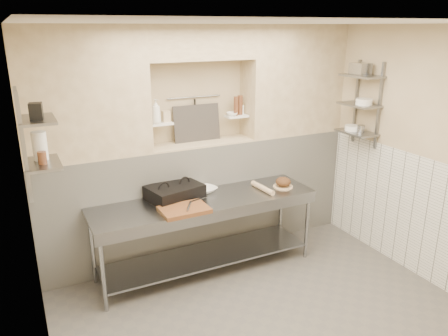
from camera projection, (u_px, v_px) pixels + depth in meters
floor at (273, 327)px, 4.31m from camera, size 4.00×3.90×0.10m
ceiling at (286, 16)px, 3.41m from camera, size 4.00×3.90×0.10m
wall_left at (27, 236)px, 3.00m from camera, size 0.10×3.90×2.80m
wall_right at (438, 160)px, 4.72m from camera, size 0.10×3.90×2.80m
wall_back at (193, 139)px, 5.56m from camera, size 4.00×0.10×2.80m
backwall_lower at (201, 197)px, 5.57m from camera, size 4.00×0.40×1.40m
alcove_sill at (200, 143)px, 5.35m from camera, size 1.30×0.40×0.02m
backwall_pillar_left at (83, 94)px, 4.58m from camera, size 1.35×0.40×1.40m
backwall_pillar_right at (293, 80)px, 5.69m from camera, size 1.35×0.40×1.40m
backwall_header at (199, 42)px, 4.98m from camera, size 1.30×0.40×0.40m
wainscot_left at (49, 320)px, 3.24m from camera, size 0.02×3.90×1.40m
wainscot_right at (425, 220)px, 4.91m from camera, size 0.02×3.90×1.40m
alcove_shelf_left at (160, 124)px, 5.05m from camera, size 0.28×0.16×0.02m
alcove_shelf_right at (237, 116)px, 5.47m from camera, size 0.28×0.16×0.02m
utensil_rail at (194, 97)px, 5.32m from camera, size 0.70×0.02×0.02m
hanging_steel at (195, 111)px, 5.36m from camera, size 0.02×0.02×0.30m
splash_panel at (197, 123)px, 5.36m from camera, size 0.60×0.08×0.45m
shelf_rail_left_a at (22, 139)px, 3.97m from camera, size 0.03×0.03×0.95m
shelf_rail_left_b at (24, 149)px, 3.63m from camera, size 0.03×0.03×0.95m
wall_shelf_left_lower at (43, 164)px, 3.92m from camera, size 0.30×0.50×0.02m
wall_shelf_left_upper at (37, 120)px, 3.79m from camera, size 0.30×0.50×0.03m
shelf_rail_right_a at (356, 102)px, 5.61m from camera, size 0.03×0.03×1.05m
shelf_rail_right_b at (379, 106)px, 5.27m from camera, size 0.03×0.03×1.05m
wall_shelf_right_lower at (356, 132)px, 5.49m from camera, size 0.30×0.50×0.02m
wall_shelf_right_mid at (359, 105)px, 5.39m from camera, size 0.30×0.50×0.02m
wall_shelf_right_upper at (362, 76)px, 5.28m from camera, size 0.30×0.50×0.03m
prep_table at (206, 221)px, 5.02m from camera, size 2.60×0.70×0.90m
panini_press at (175, 192)px, 4.96m from camera, size 0.67×0.55×0.16m
cutting_board at (184, 210)px, 4.62m from camera, size 0.51×0.36×0.05m
knife_blade at (199, 199)px, 4.84m from camera, size 0.25×0.10×0.01m
tongs at (189, 206)px, 4.62m from camera, size 0.15×0.23×0.02m
mixing_bowl at (206, 190)px, 5.17m from camera, size 0.31×0.31×0.06m
rolling_pin at (263, 188)px, 5.21m from camera, size 0.09×0.42×0.06m
bread_board at (283, 187)px, 5.33m from camera, size 0.24×0.24×0.01m
bread_loaf at (283, 182)px, 5.31m from camera, size 0.19×0.19×0.11m
bottle_soap at (156, 111)px, 4.94m from camera, size 0.14×0.14×0.28m
jar_alcove at (166, 116)px, 5.07m from camera, size 0.08×0.08×0.13m
bowl_alcove at (232, 114)px, 5.42m from camera, size 0.18×0.18×0.04m
condiment_a at (240, 105)px, 5.46m from camera, size 0.07×0.07×0.24m
condiment_b at (236, 106)px, 5.42m from camera, size 0.06×0.06×0.24m
condiment_c at (241, 110)px, 5.51m from camera, size 0.07×0.07×0.11m
jug_left at (40, 146)px, 3.95m from camera, size 0.13×0.13×0.26m
jar_left at (42, 158)px, 3.85m from camera, size 0.08×0.08×0.11m
box_left_upper at (36, 111)px, 3.70m from camera, size 0.12×0.12×0.15m
bowl_right at (353, 128)px, 5.54m from camera, size 0.20×0.20×0.06m
canister_right at (361, 129)px, 5.41m from camera, size 0.09×0.09×0.09m
bowl_right_mid at (364, 102)px, 5.30m from camera, size 0.20×0.20×0.07m
basket_right at (360, 69)px, 5.28m from camera, size 0.18×0.22×0.14m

